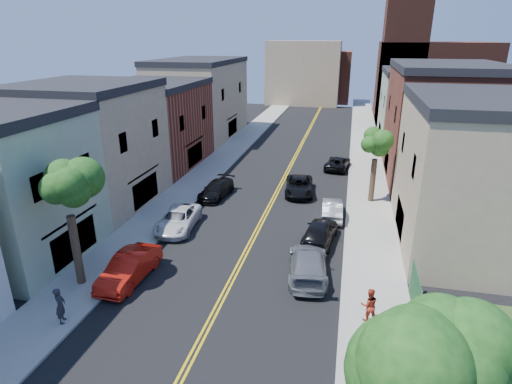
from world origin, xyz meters
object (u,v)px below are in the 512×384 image
Objects in this scene: black_car_left at (216,189)px; black_car_right at (320,232)px; grey_car_right at (308,264)px; pedestrian_right at (369,305)px; red_sedan at (129,268)px; dark_car_right_far at (338,163)px; grey_car_left at (179,219)px; white_pickup at (178,219)px; silver_car_right at (332,209)px; black_suv_lane at (299,186)px; pedestrian_left at (60,305)px.

black_car_left is 11.30m from black_car_right.
grey_car_right is 3.10× the size of pedestrian_right.
pedestrian_right is (2.92, -7.71, 0.21)m from black_car_right.
red_sedan is at bearing 8.84° from grey_car_right.
grey_car_right is at bearing 95.10° from dark_car_right_far.
black_car_right is at bearing 4.40° from grey_car_left.
red_sedan is at bearing -15.25° from pedestrian_right.
pedestrian_right is at bearing 125.66° from grey_car_right.
black_car_right reaches higher than grey_car_left.
white_pickup is 1.09× the size of black_car_right.
black_car_right is 1.11× the size of silver_car_right.
dark_car_right_far is at bearing -98.82° from grey_car_right.
grey_car_left reaches higher than black_car_left.
red_sedan is 12.02m from black_car_right.
red_sedan is 0.94× the size of white_pickup.
red_sedan reaches higher than grey_car_left.
white_pickup is 2.99× the size of pedestrian_right.
red_sedan reaches higher than black_suv_lane.
dark_car_right_far is at bearing -84.70° from black_car_right.
silver_car_right is 0.91× the size of dark_car_right_far.
grey_car_left is 0.81× the size of grey_car_right.
grey_car_right reaches higher than silver_car_right.
black_car_left is at bearing -60.97° from pedestrian_right.
dark_car_right_far is at bearing 53.72° from white_pickup.
grey_car_right is 1.04× the size of black_suv_lane.
red_sedan is 15.32m from silver_car_right.
white_pickup is 19.80m from dark_car_right_far.
black_car_left is 13.92m from grey_car_right.
black_suv_lane reaches higher than black_car_left.
black_suv_lane is at bearing 54.80° from grey_car_left.
black_car_left is 10.01m from silver_car_right.
black_car_right reaches higher than black_car_left.
dark_car_right_far is (10.33, 16.83, -0.08)m from grey_car_left.
pedestrian_right is (2.48, -24.61, 0.35)m from dark_car_right_far.
black_car_left is 0.99× the size of black_car_right.
black_car_right is 15.64m from pedestrian_left.
white_pickup is 11.57m from black_suv_lane.
grey_car_left is (0.00, 0.06, 0.02)m from white_pickup.
silver_car_right reaches higher than dark_car_right_far.
silver_car_right is at bearing -62.74° from black_suv_lane.
red_sedan is 13.40m from black_car_left.
white_pickup is at bearing -30.31° from grey_car_right.
black_suv_lane is at bearing 77.10° from dark_car_right_far.
black_car_right is at bearing 36.77° from red_sedan.
white_pickup is 11.11m from pedestrian_left.
grey_car_left is at bearing 92.13° from red_sedan.
grey_car_right reaches higher than white_pickup.
black_suv_lane is (-2.17, 13.06, -0.06)m from grey_car_right.
pedestrian_left is at bearing 74.72° from dark_car_right_far.
pedestrian_right reaches higher than red_sedan.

